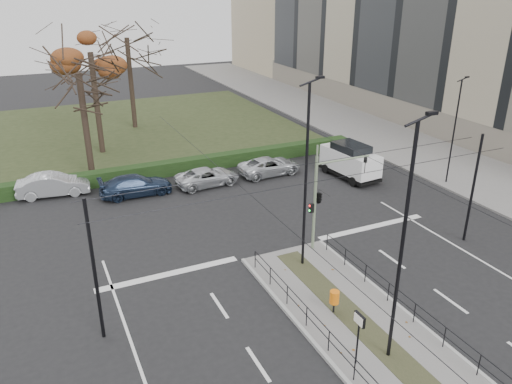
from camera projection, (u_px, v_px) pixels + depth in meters
ground at (336, 303)px, 21.87m from camera, size 140.00×140.00×0.00m
median_island at (371, 336)px, 19.75m from camera, size 4.40×15.00×0.14m
sidewalk_east at (368, 130)px, 47.22m from camera, size 8.00×90.00×0.14m
park at (91, 134)px, 46.30m from camera, size 38.00×26.00×0.10m
hedge at (117, 176)px, 34.92m from camera, size 38.00×1.00×1.00m
apartment_block at (448, 11)px, 48.72m from camera, size 13.09×52.10×21.64m
median_railing at (374, 318)px, 19.32m from camera, size 4.14×13.24×0.92m
catenary at (320, 218)px, 21.90m from camera, size 20.00×34.00×6.00m
traffic_light at (320, 195)px, 25.14m from camera, size 3.43×1.93×5.05m
litter_bin at (334, 298)px, 20.75m from camera, size 0.41×0.41×1.04m
info_panel at (359, 325)px, 17.58m from camera, size 0.12×0.56×2.15m
streetlamp_median_near at (403, 245)px, 16.82m from camera, size 0.77×0.16×9.21m
streetlamp_median_far at (306, 176)px, 22.92m from camera, size 0.76×0.16×9.15m
streetlamp_sidewalk at (454, 131)px, 33.42m from camera, size 0.61×0.12×7.27m
parked_car_second at (53, 185)px, 32.69m from camera, size 4.71×2.12×1.50m
parked_car_third at (136, 185)px, 32.79m from camera, size 4.73×1.98×1.36m
parked_car_fourth at (207, 177)px, 34.42m from camera, size 4.59×2.39×1.23m
white_van at (350, 160)px, 35.62m from camera, size 2.52×4.86×2.48m
rust_tree at (90, 52)px, 38.06m from camera, size 7.77×7.77×10.50m
bare_tree_center at (127, 45)px, 45.27m from camera, size 7.67×7.67×11.03m
bare_tree_near at (80, 81)px, 33.39m from camera, size 5.17×5.17×9.74m
parked_car_fifth at (270, 166)px, 36.35m from camera, size 4.71×2.33×1.29m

